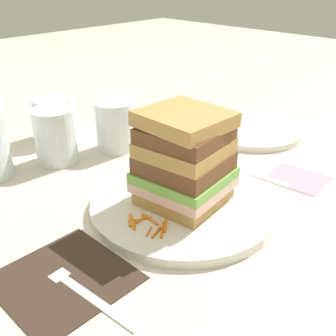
{
  "coord_description": "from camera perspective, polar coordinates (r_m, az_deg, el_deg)",
  "views": [
    {
      "loc": [
        -0.36,
        -0.33,
        0.31
      ],
      "look_at": [
        0.01,
        0.02,
        0.05
      ],
      "focal_mm": 43.9,
      "sensor_mm": 36.0,
      "label": 1
    }
  ],
  "objects": [
    {
      "name": "ground_plane",
      "position": [
        0.58,
        1.2,
        -5.68
      ],
      "size": [
        3.0,
        3.0,
        0.0
      ],
      "primitive_type": "plane",
      "color": "beige"
    },
    {
      "name": "main_plate",
      "position": [
        0.58,
        2.16,
        -5.07
      ],
      "size": [
        0.26,
        0.26,
        0.01
      ],
      "primitive_type": "cylinder",
      "color": "white",
      "rests_on": "ground_plane"
    },
    {
      "name": "sandwich",
      "position": [
        0.54,
        2.28,
        1.19
      ],
      "size": [
        0.12,
        0.12,
        0.13
      ],
      "color": "tan",
      "rests_on": "main_plate"
    },
    {
      "name": "carrot_shred_0",
      "position": [
        0.53,
        -4.05,
        -7.38
      ],
      "size": [
        0.03,
        0.0,
        0.0
      ],
      "primitive_type": "cylinder",
      "rotation": [
        0.0,
        1.57,
        3.15
      ],
      "color": "orange",
      "rests_on": "main_plate"
    },
    {
      "name": "carrot_shred_1",
      "position": [
        0.51,
        -2.66,
        -8.78
      ],
      "size": [
        0.02,
        0.01,
        0.0
      ],
      "primitive_type": "cylinder",
      "rotation": [
        0.0,
        1.57,
        3.67
      ],
      "color": "orange",
      "rests_on": "main_plate"
    },
    {
      "name": "carrot_shred_2",
      "position": [
        0.53,
        -3.33,
        -7.28
      ],
      "size": [
        0.02,
        0.01,
        0.0
      ],
      "primitive_type": "cylinder",
      "rotation": [
        0.0,
        1.57,
        5.77
      ],
      "color": "orange",
      "rests_on": "main_plate"
    },
    {
      "name": "carrot_shred_3",
      "position": [
        0.51,
        -0.82,
        -8.59
      ],
      "size": [
        0.03,
        0.02,
        0.0
      ],
      "primitive_type": "cylinder",
      "rotation": [
        0.0,
        1.57,
        3.85
      ],
      "color": "orange",
      "rests_on": "main_plate"
    },
    {
      "name": "carrot_shred_4",
      "position": [
        0.53,
        -5.01,
        -7.25
      ],
      "size": [
        0.02,
        0.03,
        0.0
      ],
      "primitive_type": "cylinder",
      "rotation": [
        0.0,
        1.57,
        4.18
      ],
      "color": "orange",
      "rests_on": "main_plate"
    },
    {
      "name": "carrot_shred_5",
      "position": [
        0.53,
        -2.52,
        -7.08
      ],
      "size": [
        0.01,
        0.03,
        0.0
      ],
      "primitive_type": "cylinder",
      "rotation": [
        0.0,
        1.57,
        4.64
      ],
      "color": "orange",
      "rests_on": "main_plate"
    },
    {
      "name": "carrot_shred_6",
      "position": [
        0.51,
        -1.65,
        -8.94
      ],
      "size": [
        0.02,
        0.01,
        0.0
      ],
      "primitive_type": "cylinder",
      "rotation": [
        0.0,
        1.57,
        0.34
      ],
      "color": "orange",
      "rests_on": "main_plate"
    },
    {
      "name": "carrot_shred_7",
      "position": [
        0.52,
        -0.39,
        -8.02
      ],
      "size": [
        0.02,
        0.02,
        0.0
      ],
      "primitive_type": "cylinder",
      "rotation": [
        0.0,
        1.57,
        0.73
      ],
      "color": "orange",
      "rests_on": "main_plate"
    },
    {
      "name": "carrot_shred_8",
      "position": [
        0.52,
        -4.98,
        -7.9
      ],
      "size": [
        0.01,
        0.02,
        0.0
      ],
      "primitive_type": "cylinder",
      "rotation": [
        0.0,
        1.57,
        1.19
      ],
      "color": "orange",
      "rests_on": "main_plate"
    },
    {
      "name": "carrot_shred_9",
      "position": [
        0.63,
        5.5,
        -1.54
      ],
      "size": [
        0.02,
        0.01,
        0.0
      ],
      "primitive_type": "cylinder",
      "rotation": [
        0.0,
        1.57,
        2.38
      ],
      "color": "orange",
      "rests_on": "main_plate"
    },
    {
      "name": "carrot_shred_10",
      "position": [
        0.65,
        6.6,
        -0.45
      ],
      "size": [
        0.0,
        0.02,
        0.0
      ],
      "primitive_type": "cylinder",
      "rotation": [
        0.0,
        1.57,
        4.69
      ],
      "color": "orange",
      "rests_on": "main_plate"
    },
    {
      "name": "carrot_shred_11",
      "position": [
        0.63,
        4.57,
        -1.35
      ],
      "size": [
        0.01,
        0.03,
        0.0
      ],
      "primitive_type": "cylinder",
      "rotation": [
        0.0,
        1.57,
        1.72
      ],
      "color": "orange",
      "rests_on": "main_plate"
    },
    {
      "name": "carrot_shred_12",
      "position": [
        0.64,
        7.71,
        -0.9
      ],
      "size": [
        0.01,
        0.03,
        0.0
      ],
      "primitive_type": "cylinder",
      "rotation": [
        0.0,
        1.57,
        1.74
      ],
      "color": "orange",
      "rests_on": "main_plate"
    },
    {
      "name": "carrot_shred_13",
      "position": [
        0.63,
        8.0,
        -1.5
      ],
      "size": [
        0.02,
        0.03,
        0.0
      ],
      "primitive_type": "cylinder",
      "rotation": [
        0.0,
        1.57,
        4.23
      ],
      "color": "orange",
      "rests_on": "main_plate"
    },
    {
      "name": "napkin_dark",
      "position": [
        0.48,
        -14.22,
        -14.64
      ],
      "size": [
        0.13,
        0.13,
        0.0
      ],
      "primitive_type": "cube",
      "rotation": [
        0.0,
        0.0,
        -0.0
      ],
      "color": "#38281E",
      "rests_on": "ground_plane"
    },
    {
      "name": "fork",
      "position": [
        0.46,
        -12.51,
        -15.64
      ],
      "size": [
        0.03,
        0.17,
        0.0
      ],
      "color": "silver",
      "rests_on": "napkin_dark"
    },
    {
      "name": "knife",
      "position": [
        0.7,
        9.68,
        0.02
      ],
      "size": [
        0.02,
        0.2,
        0.0
      ],
      "color": "silver",
      "rests_on": "ground_plane"
    },
    {
      "name": "juice_glass",
      "position": [
        0.75,
        -7.37,
        5.6
      ],
      "size": [
        0.07,
        0.07,
        0.09
      ],
      "color": "white",
      "rests_on": "ground_plane"
    },
    {
      "name": "empty_tumbler_0",
      "position": [
        0.72,
        -15.38,
        4.32
      ],
      "size": [
        0.07,
        0.07,
        0.09
      ],
      "primitive_type": "cylinder",
      "color": "silver",
      "rests_on": "ground_plane"
    },
    {
      "name": "empty_tumbler_1",
      "position": [
        0.82,
        -15.45,
        6.61
      ],
      "size": [
        0.08,
        0.08,
        0.08
      ],
      "primitive_type": "cylinder",
      "color": "silver",
      "rests_on": "ground_plane"
    },
    {
      "name": "side_plate",
      "position": [
        0.85,
        11.53,
        5.26
      ],
      "size": [
        0.2,
        0.2,
        0.01
      ],
      "primitive_type": "cylinder",
      "color": "white",
      "rests_on": "ground_plane"
    },
    {
      "name": "napkin_pink",
      "position": [
        0.69,
        17.54,
        -1.36
      ],
      "size": [
        0.08,
        0.09,
        0.0
      ],
      "primitive_type": "cube",
      "rotation": [
        0.0,
        0.0,
        0.08
      ],
      "color": "pink",
      "rests_on": "ground_plane"
    }
  ]
}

